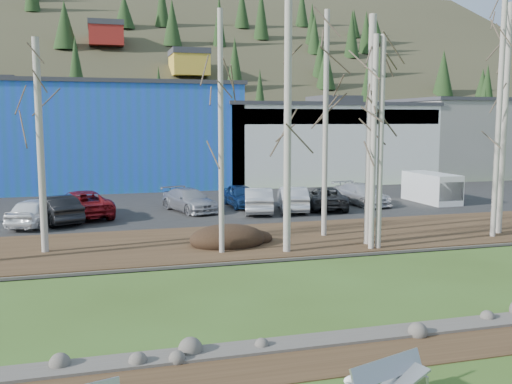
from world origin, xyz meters
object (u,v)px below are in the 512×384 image
object	(u,v)px
seagull	(353,380)
car_5	(258,200)
car_2	(82,204)
car_4	(241,196)
car_8	(293,199)
van_white	(433,188)
car_0	(37,212)
car_6	(326,198)
bench_damaged	(388,382)
car_1	(55,209)
car_3	(189,200)
car_7	(361,194)

from	to	relation	value
seagull	car_5	bearing A→B (deg)	88.60
car_2	car_4	world-z (taller)	car_2
car_5	car_8	size ratio (longest dim) A/B	1.00
van_white	car_5	bearing A→B (deg)	-177.45
car_0	car_6	distance (m)	15.97
car_4	car_6	distance (m)	5.08
bench_damaged	seagull	world-z (taller)	bench_damaged
car_1	car_0	bearing A→B (deg)	13.42
car_3	car_7	bearing A→B (deg)	-20.61
car_4	van_white	distance (m)	12.26
car_1	car_6	distance (m)	15.11
seagull	car_1	bearing A→B (deg)	118.08
car_5	car_2	bearing A→B (deg)	7.01
bench_damaged	car_4	xyz separation A→B (m)	(3.08, 23.78, 0.40)
car_2	bench_damaged	bearing A→B (deg)	89.96
car_4	car_5	world-z (taller)	car_5
car_3	car_7	world-z (taller)	car_7
seagull	car_5	world-z (taller)	car_5
car_0	bench_damaged	bearing A→B (deg)	131.68
car_1	seagull	bearing A→B (deg)	86.64
car_5	seagull	bearing A→B (deg)	93.00
bench_damaged	seagull	distance (m)	0.84
car_5	car_3	bearing A→B (deg)	-8.28
car_3	car_0	bearing A→B (deg)	178.00
car_6	car_7	world-z (taller)	car_7
car_5	van_white	bearing A→B (deg)	-162.43
bench_damaged	car_3	distance (m)	22.93
car_0	car_7	bearing A→B (deg)	-153.55
car_7	van_white	distance (m)	4.80
car_0	car_1	xyz separation A→B (m)	(0.83, 0.59, 0.00)
car_4	seagull	bearing A→B (deg)	-101.23
car_1	car_4	size ratio (longest dim) A/B	1.10
car_0	car_2	size ratio (longest dim) A/B	0.80
car_2	car_3	bearing A→B (deg)	168.40
seagull	car_0	xyz separation A→B (m)	(-7.78, 19.79, 0.67)
car_1	bench_damaged	bearing A→B (deg)	87.03
car_0	car_1	bearing A→B (deg)	-124.47
seagull	van_white	world-z (taller)	van_white
car_0	car_8	xyz separation A→B (m)	(13.73, 0.95, 0.00)
bench_damaged	car_1	distance (m)	22.33
car_6	van_white	distance (m)	7.53
car_6	car_7	distance (m)	2.87
bench_damaged	car_1	size ratio (longest dim) A/B	0.44
car_1	car_8	size ratio (longest dim) A/B	1.00
car_1	car_2	world-z (taller)	car_2
car_6	car_2	bearing A→B (deg)	12.03
seagull	car_8	xyz separation A→B (m)	(5.95, 20.74, 0.67)
car_1	car_7	world-z (taller)	car_1
car_6	car_1	bearing A→B (deg)	17.90
car_3	car_4	bearing A→B (deg)	-4.50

